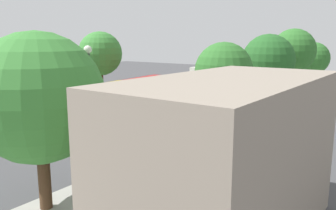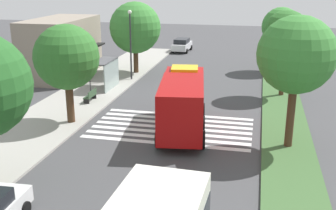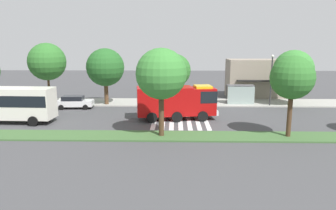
# 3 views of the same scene
# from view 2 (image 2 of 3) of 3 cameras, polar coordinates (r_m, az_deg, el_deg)

# --- Properties ---
(ground_plane) EXTENTS (120.00, 120.00, 0.00)m
(ground_plane) POSITION_cam_2_polar(r_m,az_deg,el_deg) (26.24, -0.07, -4.11)
(ground_plane) COLOR #424244
(sidewalk) EXTENTS (60.00, 5.48, 0.14)m
(sidewalk) POSITION_cam_2_polar(r_m,az_deg,el_deg) (29.20, -16.76, -2.45)
(sidewalk) COLOR #9E9B93
(sidewalk) RESTS_ON ground_plane
(median_strip) EXTENTS (60.00, 3.00, 0.14)m
(median_strip) POSITION_cam_2_polar(r_m,az_deg,el_deg) (25.73, 16.16, -5.13)
(median_strip) COLOR #3D6033
(median_strip) RESTS_ON ground_plane
(crosswalk) EXTENTS (5.85, 10.52, 0.01)m
(crosswalk) POSITION_cam_2_polar(r_m,az_deg,el_deg) (27.39, 0.51, -3.14)
(crosswalk) COLOR silver
(crosswalk) RESTS_ON ground_plane
(fire_truck) EXTENTS (8.74, 3.78, 3.61)m
(fire_truck) POSITION_cam_2_polar(r_m,az_deg,el_deg) (26.43, 2.05, 0.68)
(fire_truck) COLOR #A50C0C
(fire_truck) RESTS_ON ground_plane
(parked_car_mid) EXTENTS (4.38, 2.22, 1.71)m
(parked_car_mid) POSITION_cam_2_polar(r_m,az_deg,el_deg) (54.75, 1.95, 8.32)
(parked_car_mid) COLOR silver
(parked_car_mid) RESTS_ON ground_plane
(bus_stop_shelter) EXTENTS (3.50, 1.40, 2.46)m
(bus_stop_shelter) POSITION_cam_2_polar(r_m,az_deg,el_deg) (36.35, -8.33, 5.00)
(bus_stop_shelter) COLOR #4C4C51
(bus_stop_shelter) RESTS_ON sidewalk
(bench_near_shelter) EXTENTS (1.60, 0.50, 0.90)m
(bench_near_shelter) POSITION_cam_2_polar(r_m,az_deg,el_deg) (33.08, -10.64, 1.30)
(bench_near_shelter) COLOR #2D472D
(bench_near_shelter) RESTS_ON sidewalk
(street_lamp) EXTENTS (0.36, 0.36, 6.47)m
(street_lamp) POSITION_cam_2_polar(r_m,az_deg,el_deg) (38.99, -5.21, 9.03)
(street_lamp) COLOR #2D2D30
(street_lamp) RESTS_ON sidewalk
(storefront_building) EXTENTS (9.32, 5.46, 5.67)m
(storefront_building) POSITION_cam_2_polar(r_m,az_deg,el_deg) (42.15, -14.50, 7.67)
(storefront_building) COLOR gray
(storefront_building) RESTS_ON ground_plane
(sidewalk_tree_east) EXTENTS (4.27, 4.27, 6.59)m
(sidewalk_tree_east) POSITION_cam_2_polar(r_m,az_deg,el_deg) (27.72, -13.84, 6.40)
(sidewalk_tree_east) COLOR #47301E
(sidewalk_tree_east) RESTS_ON sidewalk
(sidewalk_tree_far_east) EXTENTS (5.09, 5.09, 7.08)m
(sidewalk_tree_far_east) POSITION_cam_2_polar(r_m,az_deg,el_deg) (41.71, -4.57, 10.59)
(sidewalk_tree_far_east) COLOR #47301E
(sidewalk_tree_far_east) RESTS_ON sidewalk
(median_tree_far_west) EXTENTS (4.33, 4.33, 7.55)m
(median_tree_far_west) POSITION_cam_2_polar(r_m,az_deg,el_deg) (23.77, 17.32, 6.57)
(median_tree_far_west) COLOR #47301E
(median_tree_far_west) RESTS_ON median_strip
(median_tree_west) EXTENTS (3.67, 3.67, 6.93)m
(median_tree_west) POSITION_cam_2_polar(r_m,az_deg,el_deg) (34.63, 16.02, 9.45)
(median_tree_west) COLOR #47301E
(median_tree_west) RESTS_ON median_strip
(median_tree_center) EXTENTS (3.91, 3.91, 6.46)m
(median_tree_center) POSITION_cam_2_polar(r_m,az_deg,el_deg) (44.17, 15.37, 10.38)
(median_tree_center) COLOR #47301E
(median_tree_center) RESTS_ON median_strip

